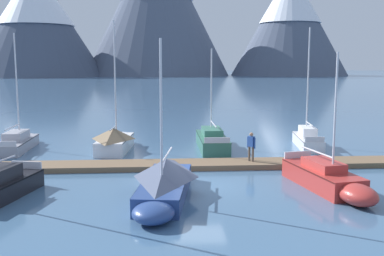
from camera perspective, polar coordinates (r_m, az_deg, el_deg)
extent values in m
plane|color=#426689|center=(22.51, 0.97, -7.22)|extent=(700.00, 700.00, 0.00)
cone|color=#424C60|center=(219.18, -18.94, 12.46)|extent=(59.70, 59.70, 48.29)
cone|color=#4C566B|center=(229.02, -4.46, 15.28)|extent=(70.32, 70.32, 69.13)
cone|color=#4C566B|center=(232.71, 12.14, 12.72)|extent=(56.52, 56.52, 50.60)
cube|color=brown|center=(26.34, 0.27, -4.60)|extent=(28.35, 2.31, 0.30)
cylinder|color=#38383D|center=(25.47, 0.43, -5.11)|extent=(27.20, 0.46, 0.24)
cylinder|color=#38383D|center=(27.22, 0.13, -4.25)|extent=(27.20, 0.46, 0.24)
cube|color=#93939E|center=(33.60, -21.16, -2.01)|extent=(1.89, 5.54, 0.73)
ellipsoid|color=#93939E|center=(36.49, -19.84, -1.17)|extent=(1.54, 1.70, 0.69)
cube|color=#424247|center=(33.54, -21.19, -1.46)|extent=(1.93, 5.43, 0.06)
cylinder|color=silver|center=(34.02, -21.09, 4.91)|extent=(0.10, 0.10, 7.28)
cylinder|color=silver|center=(32.80, -21.58, 0.09)|extent=(0.15, 3.04, 0.08)
cube|color=#A0A0AB|center=(33.63, -21.15, -0.88)|extent=(1.29, 2.50, 0.57)
cube|color=silver|center=(30.99, -22.58, -1.88)|extent=(1.59, 0.14, 0.36)
cube|color=black|center=(22.09, -22.89, -7.06)|extent=(2.79, 4.97, 0.82)
cube|color=black|center=(22.00, -22.95, -6.13)|extent=(2.81, 4.88, 0.06)
cylinder|color=silver|center=(22.01, -22.73, -3.77)|extent=(0.58, 2.09, 0.08)
cube|color=silver|center=(23.82, -20.01, -4.37)|extent=(1.54, 0.47, 0.36)
cube|color=white|center=(31.45, -9.62, -2.04)|extent=(2.27, 5.04, 0.93)
ellipsoid|color=white|center=(34.11, -8.75, -1.23)|extent=(1.71, 1.82, 0.88)
cube|color=slate|center=(31.38, -9.64, -1.28)|extent=(2.30, 4.94, 0.06)
cylinder|color=silver|center=(31.56, -9.61, 6.04)|extent=(0.10, 0.10, 7.88)
cylinder|color=silver|center=(30.76, -9.86, -0.02)|extent=(0.27, 2.20, 0.08)
pyramid|color=#7A664C|center=(30.96, -9.79, -0.66)|extent=(2.43, 4.08, 0.72)
cube|color=navy|center=(20.68, -3.40, -7.48)|extent=(2.70, 6.47, 0.80)
ellipsoid|color=navy|center=(17.39, -4.87, -10.53)|extent=(1.85, 2.09, 0.76)
cube|color=#121D39|center=(20.58, -3.40, -6.52)|extent=(2.72, 6.35, 0.06)
cylinder|color=silver|center=(18.99, -3.88, 1.85)|extent=(0.10, 0.10, 6.17)
cylinder|color=silver|center=(21.10, -3.16, -3.37)|extent=(0.55, 3.60, 0.08)
pyramid|color=#4C5670|center=(20.93, -3.25, -4.98)|extent=(2.78, 5.25, 0.83)
cube|color=#336B56|center=(31.89, 2.53, -1.79)|extent=(1.83, 6.09, 0.93)
ellipsoid|color=#336B56|center=(35.12, 1.97, -0.87)|extent=(1.55, 1.39, 0.88)
cube|color=#163027|center=(31.82, 2.54, -1.04)|extent=(1.87, 5.97, 0.06)
cylinder|color=silver|center=(32.19, 2.44, 4.55)|extent=(0.10, 0.10, 6.05)
cylinder|color=silver|center=(30.79, 2.72, 0.49)|extent=(0.08, 3.23, 0.08)
cube|color=#3A7560|center=(31.93, 2.51, -0.47)|extent=(1.28, 2.74, 0.51)
cube|color=silver|center=(28.88, 3.16, -1.54)|extent=(1.64, 0.10, 0.36)
cube|color=#B2332D|center=(22.99, 15.90, -6.01)|extent=(2.62, 5.37, 0.93)
ellipsoid|color=#B2332D|center=(20.59, 20.03, -7.84)|extent=(1.81, 2.37, 0.88)
cube|color=#501614|center=(22.90, 15.94, -4.98)|extent=(2.64, 5.28, 0.06)
cylinder|color=silver|center=(21.62, 17.50, 1.74)|extent=(0.10, 0.10, 5.52)
cylinder|color=silver|center=(23.19, 15.36, -2.92)|extent=(0.62, 2.93, 0.08)
cube|color=#C03A35|center=(22.73, 16.12, -4.44)|extent=(1.60, 2.50, 0.42)
cube|color=silver|center=(24.99, 13.10, -3.27)|extent=(1.52, 0.38, 0.36)
cube|color=silver|center=(33.36, 14.27, -1.71)|extent=(2.01, 5.05, 0.80)
ellipsoid|color=silver|center=(35.95, 13.50, -0.98)|extent=(1.33, 1.37, 0.76)
cube|color=slate|center=(33.30, 14.29, -1.10)|extent=(2.03, 4.95, 0.06)
cylinder|color=silver|center=(33.56, 14.32, 5.60)|extent=(0.10, 0.10, 7.63)
cylinder|color=silver|center=(32.66, 14.52, 0.51)|extent=(0.37, 2.32, 0.08)
cube|color=white|center=(33.36, 14.28, -0.43)|extent=(1.25, 2.31, 0.67)
cube|color=silver|center=(30.97, 15.10, -1.40)|extent=(1.26, 0.26, 0.36)
cylinder|color=brown|center=(26.60, 7.62, -3.27)|extent=(0.14, 0.14, 0.86)
cylinder|color=brown|center=(26.75, 7.18, -3.20)|extent=(0.14, 0.14, 0.86)
cube|color=#234793|center=(26.54, 7.43, -1.69)|extent=(0.42, 0.43, 0.60)
sphere|color=#A37556|center=(26.48, 7.45, -0.79)|extent=(0.22, 0.22, 0.22)
cylinder|color=#234793|center=(26.41, 7.85, -1.90)|extent=(0.09, 0.09, 0.62)
cylinder|color=#234793|center=(26.71, 7.00, -1.77)|extent=(0.09, 0.09, 0.62)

